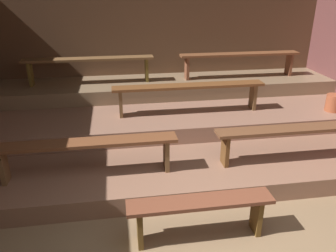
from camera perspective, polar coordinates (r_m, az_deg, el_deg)
The scene contains 12 objects.
ground at distance 4.79m, azimuth 3.14°, elevation -6.60°, with size 6.79×5.37×0.08m, color #83674A.
wall_back at distance 6.55m, azimuth -0.90°, elevation 12.87°, with size 6.79×0.06×2.33m, color brown.
platform_lower at distance 5.25m, azimuth 1.81°, elevation -1.83°, with size 5.99×3.35×0.24m, color #88604B.
platform_middle at distance 5.69m, azimuth 0.75°, elevation 2.78°, with size 5.99×2.18×0.24m, color #8E6552.
platform_upper at distance 6.15m, azimuth -0.13°, elevation 6.67°, with size 5.99×1.05×0.24m, color #82694D.
bench_floor_center at distance 3.33m, azimuth 5.46°, elevation -13.79°, with size 1.41×0.24×0.44m.
bench_lower_left at distance 3.96m, azimuth -13.65°, elevation -3.61°, with size 2.09×0.24×0.44m.
bench_lower_right at distance 4.52m, azimuth 21.00°, elevation -1.16°, with size 2.09×0.24×0.44m.
bench_middle_center at distance 5.14m, azimuth 3.57°, elevation 6.16°, with size 2.31×0.24×0.44m.
bench_upper_left at distance 6.01m, azimuth -13.21°, elevation 10.40°, with size 2.21×0.24×0.44m.
bench_upper_right at distance 6.40m, azimuth 12.06°, elevation 11.27°, with size 2.21×0.24×0.44m.
pail_middle at distance 5.87m, azimuth 26.23°, elevation 3.54°, with size 0.24×0.24×0.26m, color #9E4C2D.
Camera 1 is at (-0.90, -1.77, 2.34)m, focal length 36.02 mm.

